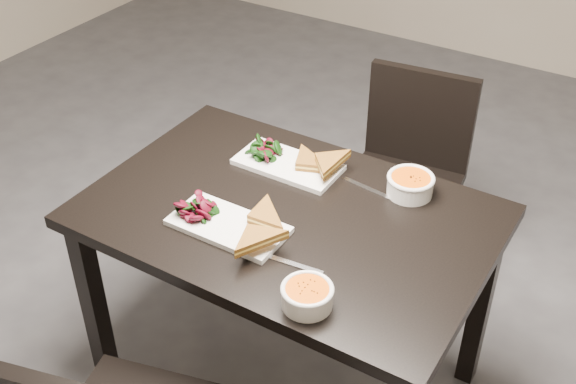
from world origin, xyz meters
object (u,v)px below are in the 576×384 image
(plate_near, at_px, (228,226))
(plate_far, at_px, (288,165))
(soup_bowl_near, at_px, (307,295))
(table, at_px, (288,237))
(chair_far, at_px, (408,167))
(soup_bowl_far, at_px, (410,184))

(plate_near, xyz_separation_m, plate_far, (-0.02, 0.36, -0.00))
(soup_bowl_near, xyz_separation_m, plate_far, (-0.37, 0.51, -0.03))
(table, relative_size, chair_far, 1.41)
(table, height_order, plate_near, plate_near)
(table, relative_size, soup_bowl_far, 8.19)
(plate_far, bearing_deg, soup_bowl_far, 9.80)
(table, distance_m, chair_far, 0.81)
(soup_bowl_near, bearing_deg, plate_far, 125.87)
(chair_far, distance_m, plate_far, 0.67)
(chair_far, relative_size, soup_bowl_near, 6.27)
(chair_far, relative_size, plate_near, 2.49)
(table, bearing_deg, plate_far, 121.56)
(plate_near, height_order, soup_bowl_far, soup_bowl_far)
(chair_far, distance_m, soup_bowl_far, 0.63)
(chair_far, distance_m, plate_near, 1.00)
(table, bearing_deg, plate_near, -123.04)
(plate_near, relative_size, plate_far, 1.00)
(plate_near, distance_m, soup_bowl_near, 0.38)
(plate_near, relative_size, soup_bowl_far, 2.33)
(soup_bowl_near, bearing_deg, soup_bowl_far, 87.42)
(table, distance_m, soup_bowl_far, 0.41)
(table, relative_size, plate_far, 3.53)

